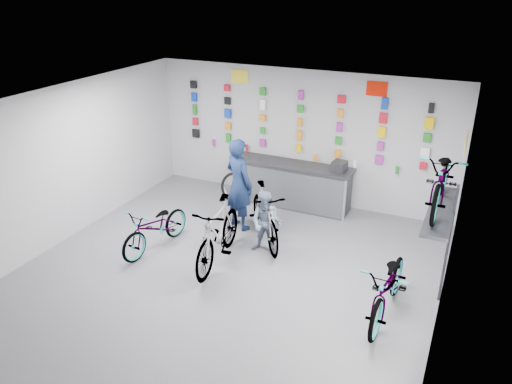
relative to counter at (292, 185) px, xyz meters
The scene contains 20 objects.
floor 3.57m from the counter, 90.00° to the right, with size 8.00×8.00×0.00m, color #57575C.
ceiling 4.34m from the counter, 90.00° to the right, with size 8.00×8.00×0.00m, color white.
wall_back 1.11m from the counter, 90.00° to the left, with size 7.00×7.00×0.00m, color #B2B2B4.
wall_left 5.08m from the counter, 134.67° to the right, with size 8.00×8.00×0.00m, color #B2B2B4.
wall_right 5.08m from the counter, 45.33° to the right, with size 8.00×8.00×0.00m, color #B2B2B4.
counter is the anchor object (origin of this frame).
merch_wall 1.38m from the counter, 77.34° to the left, with size 5.58×0.08×1.57m.
wall_bracket 4.18m from the counter, 35.12° to the right, with size 0.39×1.90×2.00m.
sign_left 2.73m from the counter, 163.67° to the left, with size 0.42×0.02×0.30m, color yellow.
sign_right 2.78m from the counter, 15.36° to the left, with size 0.42×0.02×0.30m, color red.
sign_side 4.72m from the counter, 33.92° to the right, with size 0.02×0.40×0.30m, color yellow.
bike_left 3.34m from the counter, 119.17° to the right, with size 0.60×1.72×0.91m, color gray.
bike_center 2.88m from the counter, 96.21° to the right, with size 0.57×2.00×1.20m, color gray.
bike_right 4.18m from the counter, 48.37° to the right, with size 0.67×1.92×1.01m, color gray.
bike_service 1.81m from the counter, 85.49° to the right, with size 0.54×1.91×1.15m, color gray.
bike_wall 4.30m from the counter, 35.76° to the right, with size 0.63×1.80×0.95m, color gray.
clerk 1.63m from the counter, 112.45° to the right, with size 0.70×0.46×1.92m, color #132144.
customer 2.20m from the counter, 81.41° to the right, with size 0.60×0.47×1.23m, color slate.
spare_wheel 1.31m from the counter, 163.49° to the right, with size 0.72×0.23×0.72m.
register 1.23m from the counter, ahead, with size 0.28×0.30×0.22m, color black.
Camera 1 is at (3.61, -6.17, 4.85)m, focal length 35.00 mm.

